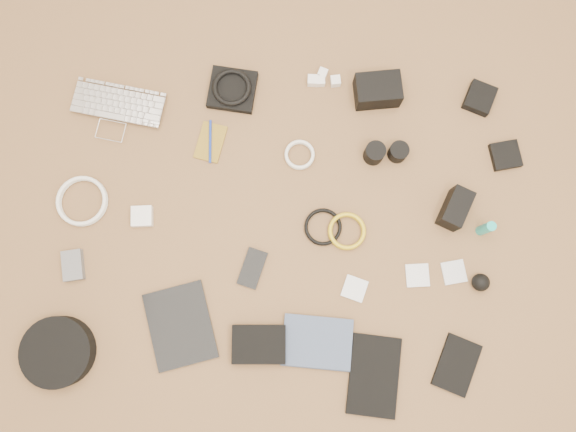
{
  "coord_description": "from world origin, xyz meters",
  "views": [
    {
      "loc": [
        0.02,
        -0.27,
        1.73
      ],
      "look_at": [
        0.01,
        0.01,
        0.02
      ],
      "focal_mm": 35.0,
      "sensor_mm": 36.0,
      "label": 1
    }
  ],
  "objects_px": {
    "dslr_camera": "(378,90)",
    "laptop": "(116,116)",
    "tablet": "(180,326)",
    "headphone_case": "(58,352)",
    "paperback": "(315,369)",
    "phone": "(252,268)"
  },
  "relations": [
    {
      "from": "laptop",
      "to": "paperback",
      "type": "relative_size",
      "value": 1.41
    },
    {
      "from": "dslr_camera",
      "to": "laptop",
      "type": "bearing_deg",
      "value": 179.72
    },
    {
      "from": "tablet",
      "to": "phone",
      "type": "distance_m",
      "value": 0.28
    },
    {
      "from": "tablet",
      "to": "headphone_case",
      "type": "bearing_deg",
      "value": 177.2
    },
    {
      "from": "phone",
      "to": "headphone_case",
      "type": "bearing_deg",
      "value": -137.79
    },
    {
      "from": "laptop",
      "to": "tablet",
      "type": "relative_size",
      "value": 1.23
    },
    {
      "from": "paperback",
      "to": "tablet",
      "type": "bearing_deg",
      "value": 78.03
    },
    {
      "from": "laptop",
      "to": "paperback",
      "type": "bearing_deg",
      "value": -39.84
    },
    {
      "from": "dslr_camera",
      "to": "paperback",
      "type": "height_order",
      "value": "dslr_camera"
    },
    {
      "from": "laptop",
      "to": "tablet",
      "type": "xyz_separation_m",
      "value": [
        0.25,
        -0.65,
        -0.01
      ]
    },
    {
      "from": "dslr_camera",
      "to": "phone",
      "type": "height_order",
      "value": "dslr_camera"
    },
    {
      "from": "tablet",
      "to": "laptop",
      "type": "bearing_deg",
      "value": 94.21
    },
    {
      "from": "tablet",
      "to": "dslr_camera",
      "type": "bearing_deg",
      "value": 35.58
    },
    {
      "from": "phone",
      "to": "tablet",
      "type": "bearing_deg",
      "value": -122.5
    },
    {
      "from": "tablet",
      "to": "headphone_case",
      "type": "relative_size",
      "value": 1.13
    },
    {
      "from": "tablet",
      "to": "paperback",
      "type": "bearing_deg",
      "value": -31.96
    },
    {
      "from": "phone",
      "to": "paperback",
      "type": "distance_m",
      "value": 0.35
    },
    {
      "from": "phone",
      "to": "paperback",
      "type": "height_order",
      "value": "paperback"
    },
    {
      "from": "dslr_camera",
      "to": "headphone_case",
      "type": "xyz_separation_m",
      "value": [
        -0.94,
        -0.84,
        -0.01
      ]
    },
    {
      "from": "tablet",
      "to": "phone",
      "type": "height_order",
      "value": "tablet"
    },
    {
      "from": "tablet",
      "to": "headphone_case",
      "type": "distance_m",
      "value": 0.36
    },
    {
      "from": "tablet",
      "to": "headphone_case",
      "type": "xyz_separation_m",
      "value": [
        -0.35,
        -0.09,
        0.02
      ]
    }
  ]
}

